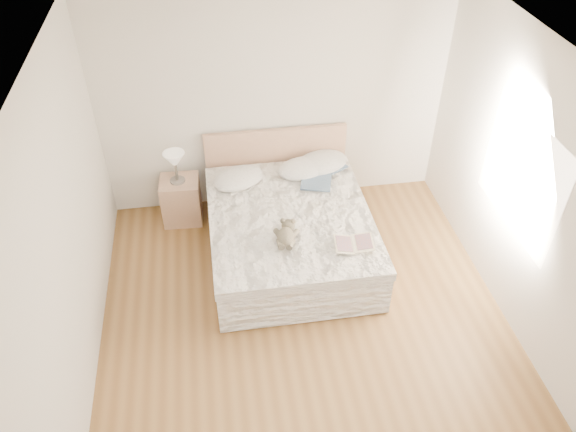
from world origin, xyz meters
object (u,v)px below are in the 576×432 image
object	(u,v)px
nightstand	(181,200)
photo_book	(230,183)
bed	(289,230)
childrens_book	(354,244)
teddy_bear	(286,241)
table_lamp	(175,161)

from	to	relation	value
nightstand	photo_book	xyz separation A→B (m)	(0.58, -0.24, 0.35)
bed	photo_book	size ratio (longest dim) A/B	6.98
nightstand	photo_book	world-z (taller)	photo_book
childrens_book	teddy_bear	world-z (taller)	teddy_bear
table_lamp	photo_book	distance (m)	0.67
childrens_book	teddy_bear	size ratio (longest dim) A/B	1.26
table_lamp	childrens_book	world-z (taller)	table_lamp
photo_book	table_lamp	bearing A→B (deg)	121.55
nightstand	table_lamp	size ratio (longest dim) A/B	1.45
nightstand	childrens_book	world-z (taller)	childrens_book
photo_book	teddy_bear	distance (m)	1.19
bed	nightstand	size ratio (longest dim) A/B	3.83
nightstand	teddy_bear	xyz separation A→B (m)	(1.06, -1.32, 0.37)
photo_book	teddy_bear	size ratio (longest dim) A/B	0.95
bed	photo_book	distance (m)	0.86
bed	teddy_bear	distance (m)	0.67
table_lamp	photo_book	bearing A→B (deg)	-21.45
nightstand	photo_book	bearing A→B (deg)	-22.12
bed	nightstand	world-z (taller)	bed
bed	childrens_book	distance (m)	0.93
childrens_book	teddy_bear	xyz separation A→B (m)	(-0.67, 0.12, 0.02)
bed	table_lamp	size ratio (longest dim) A/B	5.56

